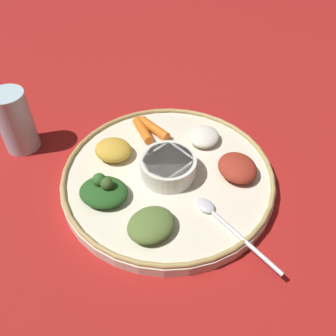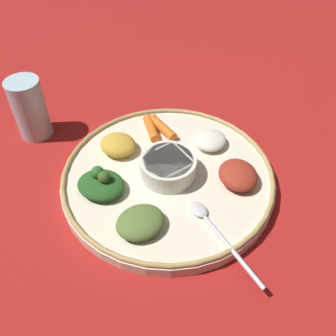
% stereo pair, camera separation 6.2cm
% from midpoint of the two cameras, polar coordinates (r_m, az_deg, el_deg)
% --- Properties ---
extents(ground_plane, '(2.40, 2.40, 0.00)m').
position_cam_midpoint_polar(ground_plane, '(0.65, -2.75, -2.30)').
color(ground_plane, maroon).
extents(platter, '(0.37, 0.37, 0.02)m').
position_cam_midpoint_polar(platter, '(0.64, -2.78, -1.70)').
color(platter, beige).
rests_on(platter, ground_plane).
extents(platter_rim, '(0.36, 0.36, 0.01)m').
position_cam_midpoint_polar(platter_rim, '(0.63, -2.82, -0.91)').
color(platter_rim, tan).
rests_on(platter_rim, platter).
extents(center_bowl, '(0.10, 0.10, 0.04)m').
position_cam_midpoint_polar(center_bowl, '(0.62, -2.87, 0.14)').
color(center_bowl, silver).
rests_on(center_bowl, platter).
extents(spoon, '(0.17, 0.07, 0.01)m').
position_cam_midpoint_polar(spoon, '(0.56, 5.53, -8.54)').
color(spoon, silver).
rests_on(spoon, platter).
extents(greens_pile, '(0.10, 0.10, 0.04)m').
position_cam_midpoint_polar(greens_pile, '(0.60, -12.92, -3.62)').
color(greens_pile, '#23511E').
rests_on(greens_pile, platter).
extents(carrot_near_spoon, '(0.09, 0.05, 0.02)m').
position_cam_midpoint_polar(carrot_near_spoon, '(0.71, -5.02, 6.25)').
color(carrot_near_spoon, orange).
rests_on(carrot_near_spoon, platter).
extents(carrot_outer, '(0.08, 0.02, 0.02)m').
position_cam_midpoint_polar(carrot_outer, '(0.71, -6.61, 6.03)').
color(carrot_outer, orange).
rests_on(carrot_outer, platter).
extents(mound_collards, '(0.08, 0.09, 0.03)m').
position_cam_midpoint_polar(mound_collards, '(0.55, -5.93, -8.96)').
color(mound_collards, '#567033').
rests_on(mound_collards, platter).
extents(mound_lentil_yellow, '(0.09, 0.09, 0.03)m').
position_cam_midpoint_polar(mound_lentil_yellow, '(0.67, -11.20, 2.66)').
color(mound_lentil_yellow, gold).
rests_on(mound_lentil_yellow, platter).
extents(mound_beet, '(0.08, 0.07, 0.03)m').
position_cam_midpoint_polar(mound_beet, '(0.63, 7.99, -0.09)').
color(mound_beet, maroon).
rests_on(mound_beet, platter).
extents(mound_rice_white, '(0.08, 0.08, 0.02)m').
position_cam_midpoint_polar(mound_rice_white, '(0.69, 3.04, 4.78)').
color(mound_rice_white, silver).
rests_on(mound_rice_white, platter).
extents(drinking_glass, '(0.06, 0.06, 0.12)m').
position_cam_midpoint_polar(drinking_glass, '(0.75, -24.76, 5.98)').
color(drinking_glass, silver).
rests_on(drinking_glass, ground_plane).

